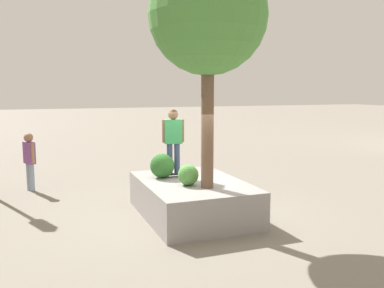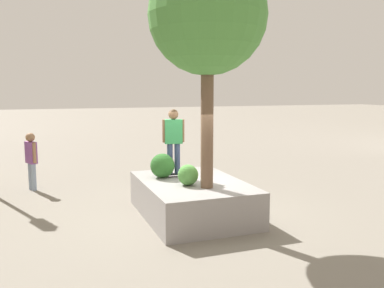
{
  "view_description": "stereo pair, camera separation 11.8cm",
  "coord_description": "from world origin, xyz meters",
  "px_view_note": "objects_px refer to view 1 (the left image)",
  "views": [
    {
      "loc": [
        -8.9,
        3.48,
        3.03
      ],
      "look_at": [
        0.06,
        0.07,
        1.75
      ],
      "focal_mm": 38.13,
      "sensor_mm": 36.0,
      "label": 1
    },
    {
      "loc": [
        -8.95,
        3.37,
        3.03
      ],
      "look_at": [
        0.06,
        0.07,
        1.75
      ],
      "focal_mm": 38.13,
      "sensor_mm": 36.0,
      "label": 2
    }
  ],
  "objects_px": {
    "skateboard": "(173,174)",
    "plaza_tree": "(208,17)",
    "planter_ledge": "(192,198)",
    "skateboarder": "(173,137)",
    "pedestrian_crossing": "(29,158)"
  },
  "relations": [
    {
      "from": "skateboard",
      "to": "pedestrian_crossing",
      "type": "relative_size",
      "value": 0.46
    },
    {
      "from": "plaza_tree",
      "to": "pedestrian_crossing",
      "type": "xyz_separation_m",
      "value": [
        4.77,
        3.77,
        -3.56
      ]
    },
    {
      "from": "planter_ledge",
      "to": "pedestrian_crossing",
      "type": "relative_size",
      "value": 1.9
    },
    {
      "from": "plaza_tree",
      "to": "skateboarder",
      "type": "height_order",
      "value": "plaza_tree"
    },
    {
      "from": "planter_ledge",
      "to": "skateboard",
      "type": "bearing_deg",
      "value": 22.46
    },
    {
      "from": "skateboarder",
      "to": "pedestrian_crossing",
      "type": "height_order",
      "value": "skateboarder"
    },
    {
      "from": "plaza_tree",
      "to": "skateboarder",
      "type": "relative_size",
      "value": 3.09
    },
    {
      "from": "planter_ledge",
      "to": "skateboarder",
      "type": "bearing_deg",
      "value": 22.46
    },
    {
      "from": "planter_ledge",
      "to": "skateboarder",
      "type": "relative_size",
      "value": 2.04
    },
    {
      "from": "skateboard",
      "to": "plaza_tree",
      "type": "bearing_deg",
      "value": -165.58
    },
    {
      "from": "planter_ledge",
      "to": "plaza_tree",
      "type": "xyz_separation_m",
      "value": [
        -0.72,
        -0.09,
        4.15
      ]
    },
    {
      "from": "planter_ledge",
      "to": "skateboard",
      "type": "xyz_separation_m",
      "value": [
        0.63,
        0.26,
        0.48
      ]
    },
    {
      "from": "skateboard",
      "to": "skateboarder",
      "type": "relative_size",
      "value": 0.5
    },
    {
      "from": "planter_ledge",
      "to": "skateboarder",
      "type": "distance_m",
      "value": 1.59
    },
    {
      "from": "plaza_tree",
      "to": "skateboard",
      "type": "bearing_deg",
      "value": 14.42
    }
  ]
}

